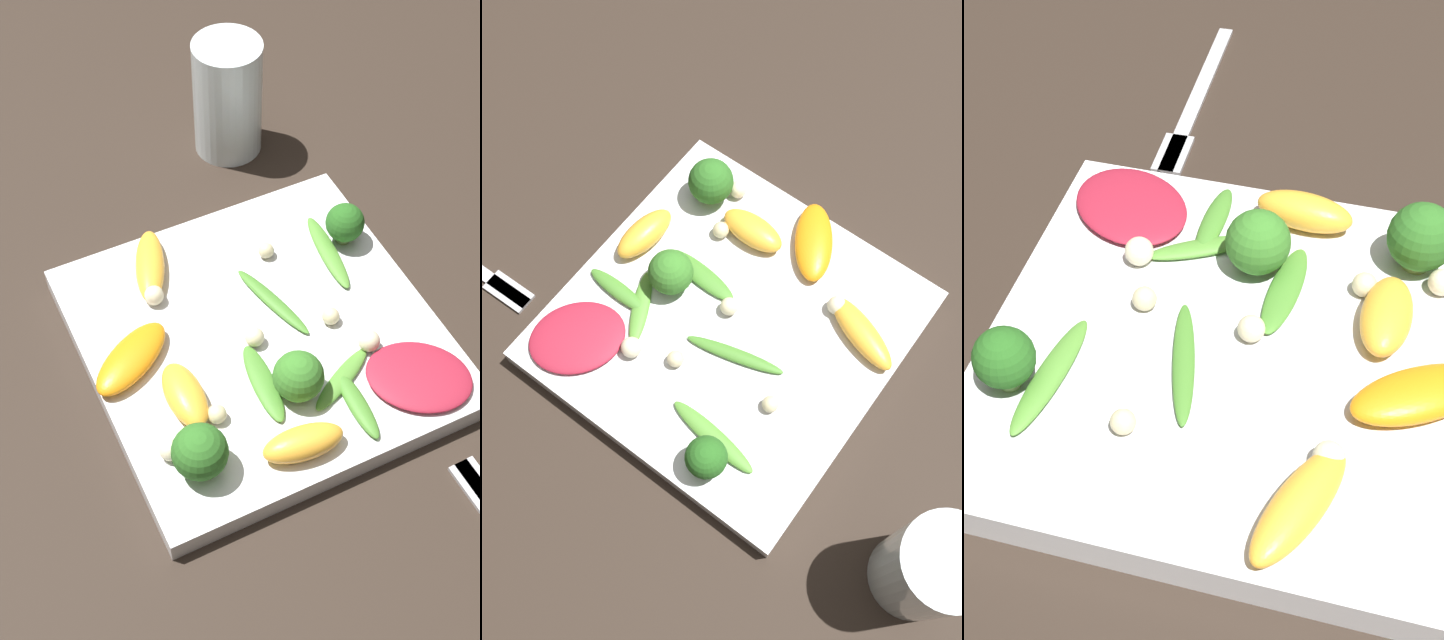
{
  "view_description": "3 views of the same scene",
  "coord_description": "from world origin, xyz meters",
  "views": [
    {
      "loc": [
        0.19,
        0.36,
        0.58
      ],
      "look_at": [
        0.01,
        -0.01,
        0.03
      ],
      "focal_mm": 50.0,
      "sensor_mm": 36.0,
      "label": 1
    },
    {
      "loc": [
        -0.2,
        -0.14,
        0.59
      ],
      "look_at": [
        -0.01,
        0.0,
        0.04
      ],
      "focal_mm": 42.0,
      "sensor_mm": 36.0,
      "label": 2
    },
    {
      "loc": [
        0.07,
        -0.31,
        0.39
      ],
      "look_at": [
        -0.02,
        0.0,
        0.03
      ],
      "focal_mm": 50.0,
      "sensor_mm": 36.0,
      "label": 3
    }
  ],
  "objects": [
    {
      "name": "ground_plane",
      "position": [
        0.0,
        0.0,
        0.0
      ],
      "size": [
        2.4,
        2.4,
        0.0
      ],
      "primitive_type": "plane",
      "color": "#2D231C"
    },
    {
      "name": "arugula_sprig_1",
      "position": [
        -0.03,
        0.09,
        0.02
      ],
      "size": [
        0.02,
        0.06,
        0.01
      ],
      "color": "#47842D",
      "rests_on": "plate"
    },
    {
      "name": "broccoli_floret_0",
      "position": [
        -0.11,
        -0.06,
        0.04
      ],
      "size": [
        0.03,
        0.03,
        0.04
      ],
      "color": "#84AD5B",
      "rests_on": "plate"
    },
    {
      "name": "broccoli_floret_2",
      "position": [
        0.09,
        0.09,
        0.04
      ],
      "size": [
        0.04,
        0.04,
        0.04
      ],
      "color": "#7A9E51",
      "rests_on": "plate"
    },
    {
      "name": "macadamia_nut_3",
      "position": [
        -0.04,
        -0.07,
        0.03
      ],
      "size": [
        0.01,
        0.01,
        0.01
      ],
      "color": "beige",
      "rests_on": "plate"
    },
    {
      "name": "orange_segment_2",
      "position": [
        0.08,
        0.03,
        0.03
      ],
      "size": [
        0.03,
        0.06,
        0.02
      ],
      "color": "#FCAD33",
      "rests_on": "plate"
    },
    {
      "name": "macadamia_nut_6",
      "position": [
        -0.07,
        0.05,
        0.03
      ],
      "size": [
        0.02,
        0.02,
        0.02
      ],
      "color": "beige",
      "rests_on": "plate"
    },
    {
      "name": "macadamia_nut_1",
      "position": [
        0.06,
        -0.06,
        0.03
      ],
      "size": [
        0.02,
        0.02,
        0.02
      ],
      "color": "beige",
      "rests_on": "plate"
    },
    {
      "name": "drinking_glass",
      "position": [
        -0.08,
        -0.23,
        0.06
      ],
      "size": [
        0.06,
        0.06,
        0.11
      ],
      "color": "silver",
      "rests_on": "ground_plane"
    },
    {
      "name": "orange_segment_1",
      "position": [
        0.1,
        -0.02,
        0.03
      ],
      "size": [
        0.08,
        0.07,
        0.02
      ],
      "color": "orange",
      "rests_on": "plate"
    },
    {
      "name": "macadamia_nut_0",
      "position": [
        -0.05,
        0.01,
        0.03
      ],
      "size": [
        0.01,
        0.01,
        0.01
      ],
      "color": "beige",
      "rests_on": "plate"
    },
    {
      "name": "arugula_sprig_2",
      "position": [
        0.02,
        0.04,
        0.02
      ],
      "size": [
        0.02,
        0.07,
        0.01
      ],
      "color": "#47842D",
      "rests_on": "plate"
    },
    {
      "name": "orange_segment_0",
      "position": [
        0.05,
        -0.09,
        0.03
      ],
      "size": [
        0.05,
        0.08,
        0.02
      ],
      "color": "#FCAD33",
      "rests_on": "plate"
    },
    {
      "name": "arugula_sprig_3",
      "position": [
        -0.03,
        0.07,
        0.02
      ],
      "size": [
        0.07,
        0.04,
        0.01
      ],
      "color": "#518E33",
      "rests_on": "plate"
    },
    {
      "name": "plate",
      "position": [
        0.0,
        0.0,
        0.01
      ],
      "size": [
        0.26,
        0.26,
        0.02
      ],
      "color": "white",
      "rests_on": "ground_plane"
    },
    {
      "name": "radicchio_leaf_0",
      "position": [
        -0.09,
        0.09,
        0.03
      ],
      "size": [
        0.1,
        0.1,
        0.01
      ],
      "color": "maroon",
      "rests_on": "plate"
    },
    {
      "name": "arugula_sprig_4",
      "position": [
        -0.02,
        -0.02,
        0.02
      ],
      "size": [
        0.03,
        0.08,
        0.01
      ],
      "color": "#47842D",
      "rests_on": "plate"
    },
    {
      "name": "macadamia_nut_4",
      "position": [
        0.06,
        0.06,
        0.03
      ],
      "size": [
        0.01,
        0.01,
        0.01
      ],
      "color": "beige",
      "rests_on": "plate"
    },
    {
      "name": "macadamia_nut_5",
      "position": [
        0.01,
        0.01,
        0.03
      ],
      "size": [
        0.02,
        0.02,
        0.02
      ],
      "color": "beige",
      "rests_on": "plate"
    },
    {
      "name": "macadamia_nut_2",
      "position": [
        0.11,
        0.07,
        0.03
      ],
      "size": [
        0.02,
        0.02,
        0.02
      ],
      "color": "beige",
      "rests_on": "plate"
    },
    {
      "name": "broccoli_floret_1",
      "position": [
        0.0,
        0.06,
        0.04
      ],
      "size": [
        0.04,
        0.04,
        0.04
      ],
      "color": "#84AD5B",
      "rests_on": "plate"
    },
    {
      "name": "arugula_sprig_0",
      "position": [
        -0.09,
        -0.05,
        0.02
      ],
      "size": [
        0.02,
        0.08,
        0.01
      ],
      "color": "#518E33",
      "rests_on": "plate"
    },
    {
      "name": "orange_segment_3",
      "position": [
        0.02,
        0.11,
        0.03
      ],
      "size": [
        0.06,
        0.03,
        0.02
      ],
      "color": "#FCAD33",
      "rests_on": "plate"
    }
  ]
}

